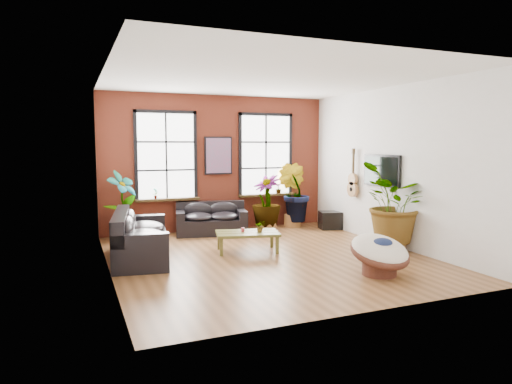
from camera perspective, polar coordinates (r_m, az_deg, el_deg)
room at (r=9.06m, az=1.09°, el=2.84°), size 6.04×6.54×3.54m
sofa_back at (r=11.51m, az=-5.63°, el=-3.45°), size 1.87×1.19×0.80m
sofa_left at (r=9.27m, az=-14.55°, el=-5.53°), size 1.34×2.49×0.93m
coffee_table at (r=9.57m, az=-1.08°, el=-5.30°), size 1.43×1.02×0.50m
papasan_chair at (r=8.17m, az=15.21°, el=-7.32°), size 1.11×1.12×0.76m
poster at (r=11.89m, az=-4.72°, el=4.56°), size 0.74×0.06×0.98m
tv_wall_unit at (r=10.93m, az=14.40°, el=2.13°), size 0.13×1.86×1.20m
media_box at (r=12.29m, az=9.27°, el=-3.50°), size 0.65×0.58×0.46m
pot_back_left at (r=11.20m, az=-16.18°, el=-4.74°), size 0.74×0.74×0.41m
pot_back_right at (r=12.52m, az=4.60°, el=-3.56°), size 0.53×0.53×0.34m
pot_right_wall at (r=10.06m, az=16.70°, el=-6.00°), size 0.58×0.58×0.39m
pot_mid at (r=11.85m, az=1.33°, el=-4.00°), size 0.61×0.61×0.37m
floor_plant_back_left at (r=11.08m, az=-16.32°, el=-1.22°), size 0.95×0.91×1.50m
floor_plant_back_right at (r=12.42m, az=4.72°, el=-0.03°), size 1.08×1.12×1.59m
floor_plant_right_wall at (r=9.94m, az=17.01°, el=-1.36°), size 2.02×2.04×1.71m
floor_plant_mid at (r=11.76m, az=1.31°, el=-1.06°), size 0.96×0.96×1.32m
table_plant at (r=9.56m, az=0.53°, el=-4.31°), size 0.26×0.24×0.24m
sill_plant_left at (r=11.52m, az=-12.46°, el=-0.17°), size 0.17×0.17×0.27m
sill_plant_right at (r=12.52m, az=2.82°, el=0.45°), size 0.19×0.19×0.27m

